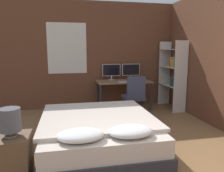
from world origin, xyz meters
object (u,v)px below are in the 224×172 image
at_px(nightstand, 13,159).
at_px(bedside_lamp, 10,120).
at_px(computer_mouse, 137,81).
at_px(monitor_left, 111,71).
at_px(desk, 124,84).
at_px(bed, 98,133).
at_px(office_chair, 134,101).
at_px(bookshelf, 174,72).
at_px(monitor_right, 131,70).
at_px(keyboard, 126,82).

distance_m(nightstand, bedside_lamp, 0.46).
height_order(nightstand, computer_mouse, computer_mouse).
bearing_deg(monitor_left, desk, -42.68).
relative_size(bed, office_chair, 2.01).
relative_size(bedside_lamp, bookshelf, 0.19).
xyz_separation_m(monitor_right, computer_mouse, (0.01, -0.48, -0.22)).
xyz_separation_m(bedside_lamp, computer_mouse, (2.29, 2.51, 0.01)).
relative_size(bed, computer_mouse, 27.19).
xyz_separation_m(nightstand, keyboard, (2.02, 2.51, 0.46)).
bearing_deg(bed, nightstand, -150.23).
distance_m(monitor_right, office_chair, 1.17).
bearing_deg(bed, monitor_right, 63.05).
height_order(bed, bookshelf, bookshelf).
xyz_separation_m(nightstand, bookshelf, (3.25, 2.49, 0.69)).
xyz_separation_m(monitor_left, computer_mouse, (0.54, -0.48, -0.22)).
distance_m(desk, office_chair, 0.80).
bearing_deg(computer_mouse, bedside_lamp, -132.38).
bearing_deg(office_chair, bed, -125.57).
distance_m(bed, desk, 2.37).
bearing_deg(keyboard, computer_mouse, 0.00).
bearing_deg(nightstand, keyboard, 51.22).
bearing_deg(nightstand, bed, 29.77).
bearing_deg(desk, bed, -113.91).
bearing_deg(bed, monitor_left, 73.94).
height_order(bedside_lamp, desk, bedside_lamp).
bearing_deg(bed, desk, 66.09).
relative_size(bed, keyboard, 5.17).
bearing_deg(monitor_right, keyboard, -118.64).
distance_m(nightstand, office_chair, 2.88).
bearing_deg(computer_mouse, monitor_right, 91.36).
relative_size(monitor_left, monitor_right, 1.00).
bearing_deg(bed, computer_mouse, 57.25).
bearing_deg(computer_mouse, monitor_left, 138.14).
xyz_separation_m(desk, monitor_right, (0.26, 0.24, 0.32)).
distance_m(monitor_right, computer_mouse, 0.53).
height_order(nightstand, bookshelf, bookshelf).
relative_size(bedside_lamp, keyboard, 0.88).
xyz_separation_m(computer_mouse, office_chair, (-0.23, -0.51, -0.36)).
bearing_deg(bookshelf, keyboard, 178.81).
xyz_separation_m(monitor_right, bookshelf, (0.96, -0.51, -0.00)).
height_order(nightstand, keyboard, keyboard).
distance_m(keyboard, office_chair, 0.62).
relative_size(desk, monitor_left, 2.85).
relative_size(monitor_left, bookshelf, 0.28).
bearing_deg(bedside_lamp, office_chair, 44.11).
distance_m(office_chair, bookshelf, 1.40).
bearing_deg(bedside_lamp, bed, 29.77).
relative_size(bed, bedside_lamp, 5.86).
distance_m(monitor_left, keyboard, 0.59).
xyz_separation_m(nightstand, monitor_left, (1.76, 2.99, 0.69)).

